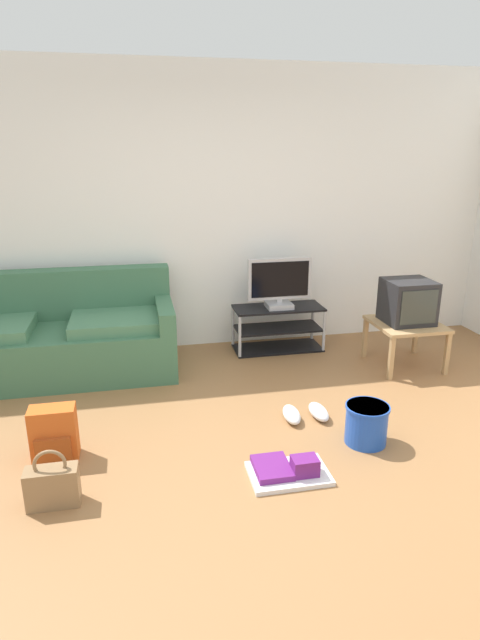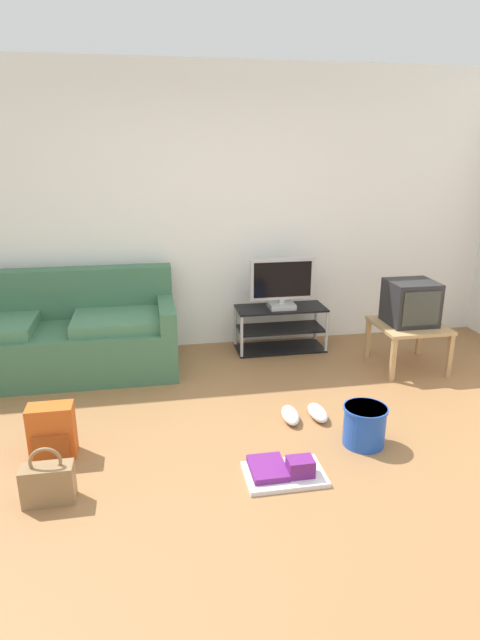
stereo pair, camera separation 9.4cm
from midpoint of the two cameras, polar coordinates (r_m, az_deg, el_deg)
ground_plane at (r=3.37m, az=0.85°, el=-17.07°), size 9.00×9.80×0.02m
wall_back at (r=5.20m, az=-5.04°, el=11.65°), size 9.00×0.10×2.70m
couch at (r=4.95m, az=-20.01°, el=-1.89°), size 2.09×0.85×0.89m
tv_stand at (r=5.26m, az=3.63°, el=-0.89°), size 0.88×0.38×0.44m
flat_tv at (r=5.11m, az=3.80°, el=3.96°), size 0.63×0.22×0.49m
side_table at (r=5.02m, az=17.11°, el=-0.86°), size 0.60×0.60×0.42m
crt_tv at (r=4.96m, az=17.29°, el=1.94°), size 0.41×0.39×0.39m
backpack at (r=3.68m, az=-20.28°, el=-11.56°), size 0.29×0.23×0.36m
handbag at (r=3.28m, az=-20.54°, el=-16.52°), size 0.29×0.13×0.35m
cleaning_bucket at (r=3.74m, az=12.88°, el=-10.86°), size 0.30×0.30×0.28m
sneakers_pair at (r=4.01m, az=6.43°, el=-10.03°), size 0.35×0.28×0.09m
floor_tray at (r=3.37m, az=4.41°, el=-16.00°), size 0.49×0.34×0.14m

